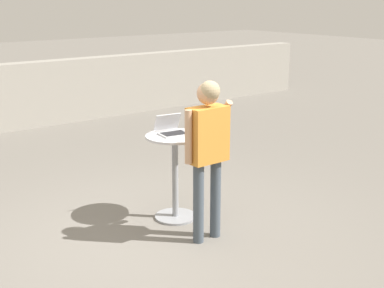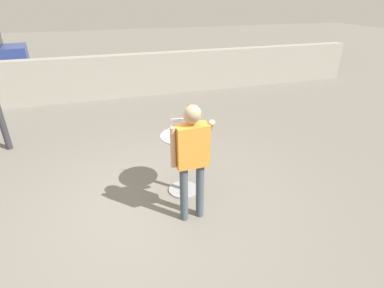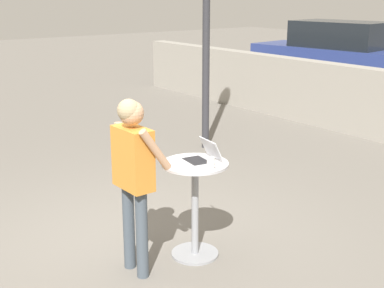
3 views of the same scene
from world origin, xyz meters
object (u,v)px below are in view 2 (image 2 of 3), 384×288
coffee_mug (197,129)px  standing_person (192,150)px  laptop (182,130)px  cafe_table (183,158)px

coffee_mug → standing_person: 0.72m
laptop → standing_person: (-0.07, -0.72, 0.04)m
standing_person → coffee_mug: bearing=66.6°
cafe_table → standing_person: 0.79m
coffee_mug → standing_person: bearing=-113.4°
cafe_table → laptop: bearing=83.4°
cafe_table → coffee_mug: bearing=4.5°
laptop → coffee_mug: bearing=-14.5°
cafe_table → coffee_mug: size_ratio=8.83×
cafe_table → laptop: size_ratio=2.61×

